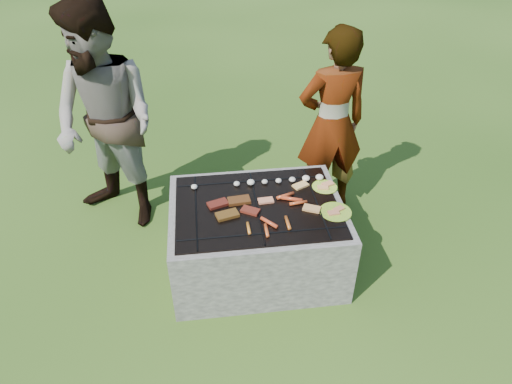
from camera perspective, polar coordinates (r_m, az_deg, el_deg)
lawn at (r=3.79m, az=0.10°, el=-9.03°), size 60.00×60.00×0.00m
fire_pit at (r=3.60m, az=0.10°, el=-5.86°), size 1.30×1.00×0.62m
mushrooms at (r=3.62m, az=2.45°, el=1.44°), size 1.06×0.06×0.04m
pork_slabs at (r=3.36m, az=-2.95°, el=-1.87°), size 0.39×0.28×0.02m
sausages at (r=3.32m, az=3.15°, el=-2.45°), size 0.48×0.48×0.03m
bread_on_grate at (r=3.46m, az=4.86°, el=-0.77°), size 0.45×0.42×0.02m
plate_far at (r=3.63m, az=8.59°, el=0.64°), size 0.24×0.24×0.03m
plate_near at (r=3.38m, az=9.90°, el=-2.49°), size 0.31×0.31×0.03m
cook at (r=4.03m, az=9.43°, el=8.37°), size 0.66×0.47×1.70m
bystander at (r=3.93m, az=-18.19°, el=8.20°), size 1.19×1.15×1.93m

